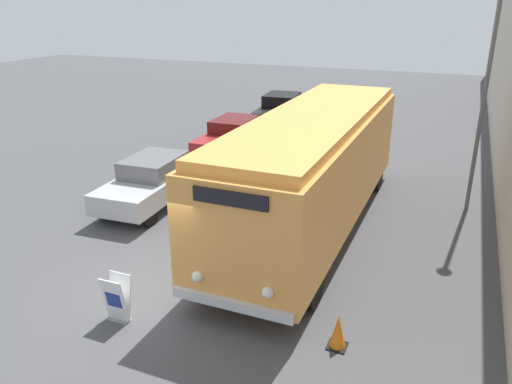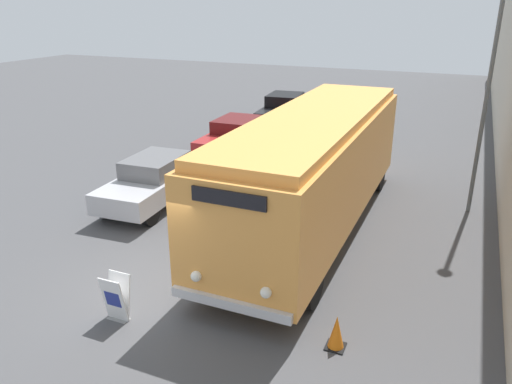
% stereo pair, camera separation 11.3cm
% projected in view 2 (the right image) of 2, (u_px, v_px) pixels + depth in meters
% --- Properties ---
extents(ground_plane, '(80.00, 80.00, 0.00)m').
position_uv_depth(ground_plane, '(165.00, 289.00, 11.14)').
color(ground_plane, '#4C4C4F').
extents(vintage_bus, '(2.66, 10.50, 3.27)m').
position_uv_depth(vintage_bus, '(314.00, 165.00, 13.55)').
color(vintage_bus, black).
rests_on(vintage_bus, ground_plane).
extents(sign_board, '(0.51, 0.37, 0.99)m').
position_uv_depth(sign_board, '(116.00, 298.00, 9.94)').
color(sign_board, gray).
rests_on(sign_board, ground_plane).
extents(streetlamp, '(0.36, 0.36, 7.79)m').
position_uv_depth(streetlamp, '(495.00, 45.00, 13.56)').
color(streetlamp, '#595E60').
rests_on(streetlamp, ground_plane).
extents(parked_car_near, '(1.98, 4.58, 1.50)m').
position_uv_depth(parked_car_near, '(155.00, 180.00, 15.68)').
color(parked_car_near, black).
rests_on(parked_car_near, ground_plane).
extents(parked_car_mid, '(1.90, 4.66, 1.47)m').
position_uv_depth(parked_car_mid, '(236.00, 136.00, 20.88)').
color(parked_car_mid, black).
rests_on(parked_car_mid, ground_plane).
extents(parked_car_far, '(2.32, 4.71, 1.50)m').
position_uv_depth(parked_car_far, '(284.00, 108.00, 26.13)').
color(parked_car_far, black).
rests_on(parked_car_far, ground_plane).
extents(traffic_cone, '(0.36, 0.36, 0.68)m').
position_uv_depth(traffic_cone, '(336.00, 332.00, 9.16)').
color(traffic_cone, black).
rests_on(traffic_cone, ground_plane).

